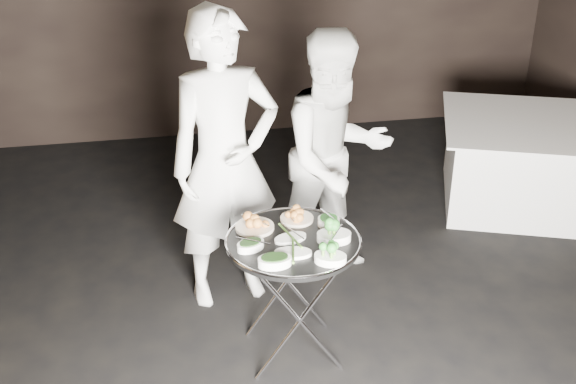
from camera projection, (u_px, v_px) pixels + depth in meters
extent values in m
cube|color=black|center=(314.00, 370.00, 4.03)|extent=(6.00, 7.00, 0.05)
cylinder|color=silver|center=(300.00, 321.00, 3.81)|extent=(0.49, 0.02, 0.72)
cylinder|color=silver|center=(300.00, 321.00, 3.81)|extent=(0.49, 0.02, 0.72)
cylinder|color=silver|center=(287.00, 281.00, 4.14)|extent=(0.49, 0.02, 0.72)
cylinder|color=silver|center=(287.00, 281.00, 4.14)|extent=(0.49, 0.02, 0.72)
cylinder|color=silver|center=(254.00, 252.00, 3.79)|extent=(0.02, 0.42, 0.02)
cylinder|color=silver|center=(331.00, 244.00, 3.85)|extent=(0.02, 0.42, 0.02)
cylinder|color=black|center=(293.00, 242.00, 3.81)|extent=(0.71, 0.71, 0.03)
torus|color=silver|center=(293.00, 240.00, 3.80)|extent=(0.72, 0.72, 0.02)
cylinder|color=beige|center=(255.00, 227.00, 3.90)|extent=(0.21, 0.21, 0.02)
cylinder|color=beige|center=(297.00, 219.00, 3.99)|extent=(0.18, 0.18, 0.02)
cylinder|color=white|center=(329.00, 222.00, 3.93)|extent=(0.12, 0.12, 0.04)
cylinder|color=silver|center=(255.00, 220.00, 3.89)|extent=(0.13, 0.15, 0.01)
cylinder|color=silver|center=(295.00, 212.00, 3.97)|extent=(0.06, 0.19, 0.01)
cylinder|color=silver|center=(330.00, 216.00, 3.93)|extent=(0.07, 0.18, 0.01)
cylinder|color=silver|center=(253.00, 241.00, 3.70)|extent=(0.17, 0.10, 0.01)
cylinder|color=silver|center=(336.00, 233.00, 3.77)|extent=(0.11, 0.16, 0.01)
cylinder|color=silver|center=(293.00, 231.00, 3.78)|extent=(0.09, 0.18, 0.01)
imported|color=silver|center=(225.00, 162.00, 4.24)|extent=(0.75, 0.57, 1.84)
imported|color=silver|center=(335.00, 158.00, 4.53)|extent=(0.94, 0.81, 1.64)
cube|color=white|center=(519.00, 164.00, 5.62)|extent=(1.06, 1.06, 0.66)
cube|color=white|center=(525.00, 123.00, 5.46)|extent=(1.20, 1.20, 0.02)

